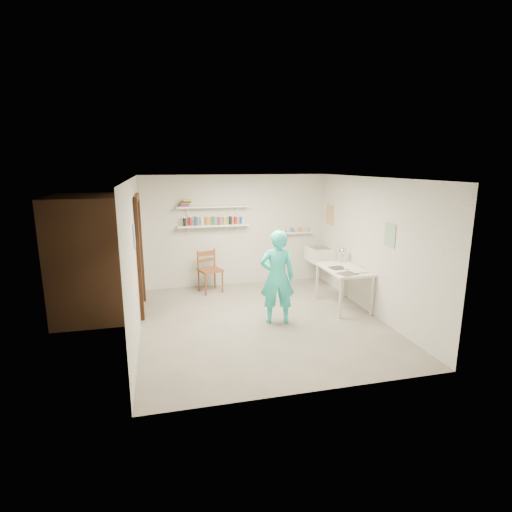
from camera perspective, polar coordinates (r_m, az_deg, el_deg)
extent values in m
cube|color=slate|center=(6.90, 0.80, -9.34)|extent=(4.00, 4.50, 0.02)
cube|color=silver|center=(6.39, 0.87, 11.17)|extent=(4.00, 4.50, 0.02)
cube|color=silver|center=(8.71, -2.93, 3.63)|extent=(4.00, 0.02, 2.40)
cube|color=silver|center=(4.47, 8.20, -5.56)|extent=(4.00, 0.02, 2.40)
cube|color=silver|center=(6.35, -17.00, -0.44)|extent=(0.02, 4.50, 2.40)
cube|color=silver|center=(7.30, 16.29, 1.31)|extent=(0.02, 4.50, 2.40)
cube|color=black|center=(7.42, -16.35, -0.11)|extent=(0.02, 0.90, 2.00)
cube|color=brown|center=(7.48, -21.81, -0.02)|extent=(1.40, 1.50, 2.10)
cube|color=brown|center=(7.26, -16.72, 8.00)|extent=(0.06, 1.05, 0.10)
cube|color=brown|center=(6.93, -16.34, -1.00)|extent=(0.06, 0.10, 2.00)
cube|color=brown|center=(7.90, -16.07, 0.70)|extent=(0.06, 0.10, 2.00)
cube|color=white|center=(8.48, -6.10, 4.34)|extent=(1.50, 0.22, 0.03)
cube|color=white|center=(8.43, -6.16, 7.03)|extent=(1.50, 0.22, 0.03)
cube|color=white|center=(8.99, 5.69, 3.35)|extent=(0.70, 0.14, 0.03)
cube|color=#334C7F|center=(6.33, -16.99, 2.76)|extent=(0.01, 0.28, 0.36)
cube|color=#995933|center=(8.82, 10.48, 5.85)|extent=(0.01, 0.34, 0.42)
cube|color=#3F724C|center=(6.78, 18.59, 2.86)|extent=(0.01, 0.30, 0.38)
cube|color=white|center=(8.78, 9.11, 0.23)|extent=(0.48, 0.60, 0.30)
imported|color=#2AD3C7|center=(6.60, 3.05, -3.04)|extent=(0.63, 0.47, 1.58)
cylinder|color=#F7F4A8|center=(6.73, 2.23, -0.41)|extent=(0.29, 0.08, 0.28)
cube|color=brown|center=(8.33, -6.56, -2.02)|extent=(0.54, 0.53, 0.94)
cube|color=silver|center=(7.59, 12.32, -4.45)|extent=(0.68, 1.13, 0.75)
sphere|color=silver|center=(7.92, 12.31, 0.71)|extent=(0.14, 0.14, 0.14)
cylinder|color=black|center=(8.40, -10.43, 4.82)|extent=(0.06, 0.06, 0.17)
cylinder|color=red|center=(8.41, -9.56, 4.86)|extent=(0.06, 0.06, 0.17)
cylinder|color=blue|center=(8.42, -8.70, 4.90)|extent=(0.06, 0.06, 0.17)
cylinder|color=white|center=(8.43, -7.83, 4.94)|extent=(0.06, 0.06, 0.17)
cylinder|color=orange|center=(8.45, -6.97, 4.98)|extent=(0.06, 0.06, 0.17)
cylinder|color=#268C3F|center=(8.46, -6.12, 5.01)|extent=(0.06, 0.06, 0.17)
cylinder|color=#8C268C|center=(8.48, -5.26, 5.05)|extent=(0.06, 0.06, 0.17)
cylinder|color=gold|center=(8.50, -4.41, 5.08)|extent=(0.06, 0.06, 0.17)
cylinder|color=black|center=(8.52, -3.56, 5.12)|extent=(0.06, 0.06, 0.17)
cylinder|color=red|center=(8.55, -2.72, 5.15)|extent=(0.06, 0.06, 0.17)
cylinder|color=blue|center=(8.57, -1.88, 5.18)|extent=(0.06, 0.06, 0.17)
cube|color=red|center=(8.37, -10.27, 7.06)|extent=(0.18, 0.14, 0.03)
cube|color=#1933A5|center=(8.37, -10.14, 7.26)|extent=(0.18, 0.14, 0.03)
cube|color=orange|center=(8.36, -10.01, 7.45)|extent=(0.18, 0.14, 0.03)
cube|color=black|center=(8.36, -9.88, 7.65)|extent=(0.18, 0.14, 0.03)
cube|color=yellow|center=(8.36, -9.75, 7.85)|extent=(0.18, 0.14, 0.03)
cylinder|color=silver|center=(8.91, 4.44, 3.69)|extent=(0.07, 0.07, 0.09)
cylinder|color=#335999|center=(8.95, 5.28, 3.72)|extent=(0.07, 0.07, 0.09)
cylinder|color=orange|center=(9.00, 6.11, 3.75)|extent=(0.07, 0.07, 0.09)
cylinder|color=#999999|center=(9.05, 6.93, 3.77)|extent=(0.07, 0.07, 0.09)
cube|color=silver|center=(7.49, 12.45, -1.70)|extent=(0.30, 0.22, 0.00)
cube|color=#4C4742|center=(7.49, 12.45, -1.67)|extent=(0.30, 0.22, 0.00)
cube|color=beige|center=(7.49, 12.46, -1.64)|extent=(0.30, 0.22, 0.00)
cube|color=#383330|center=(7.49, 12.46, -1.61)|extent=(0.30, 0.22, 0.00)
cube|color=silver|center=(7.49, 12.46, -1.58)|extent=(0.30, 0.22, 0.00)
cube|color=silver|center=(7.49, 12.46, -1.55)|extent=(0.30, 0.22, 0.00)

